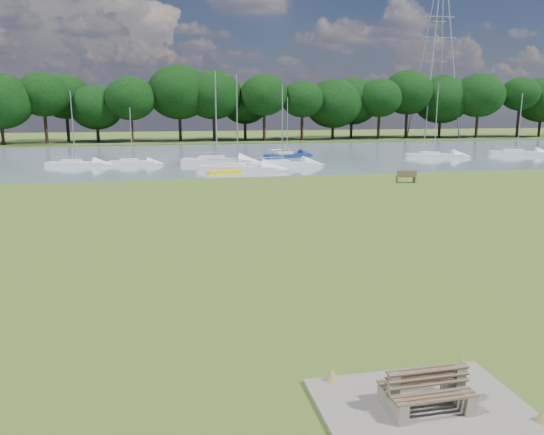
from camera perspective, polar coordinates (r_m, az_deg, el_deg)
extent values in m
plane|color=olive|center=(24.08, 0.48, -2.61)|extent=(220.00, 220.00, 0.00)
cube|color=gray|center=(65.25, -7.47, 6.49)|extent=(220.00, 40.00, 0.10)
cube|color=#4C6626|center=(95.10, -8.91, 8.12)|extent=(220.00, 20.00, 0.40)
cube|color=gray|center=(11.73, 16.13, -19.27)|extent=(4.20, 3.20, 0.10)
cube|color=gray|center=(11.31, 12.86, -18.84)|extent=(0.22, 1.00, 0.42)
cube|color=gray|center=(11.12, 12.95, -17.15)|extent=(0.21, 0.17, 0.52)
cube|color=gray|center=(11.94, 19.36, -17.49)|extent=(0.22, 1.00, 0.42)
cube|color=gray|center=(11.76, 19.49, -15.86)|extent=(0.21, 0.17, 0.52)
cube|color=brown|center=(11.26, 17.08, -17.94)|extent=(1.72, 0.41, 0.04)
cube|color=brown|center=(11.30, 16.55, -16.13)|extent=(1.72, 0.15, 0.42)
cube|color=brown|center=(11.74, 15.51, -16.54)|extent=(1.72, 0.41, 0.04)
cube|color=brown|center=(11.42, 16.17, -15.80)|extent=(1.72, 0.15, 0.42)
cube|color=brown|center=(43.76, 13.29, 3.98)|extent=(0.17, 0.50, 0.50)
cube|color=brown|center=(44.16, 15.05, 3.96)|extent=(0.17, 0.50, 0.50)
cube|color=brown|center=(43.92, 14.19, 4.29)|extent=(1.68, 0.75, 0.05)
cube|color=brown|center=(43.68, 14.29, 4.59)|extent=(1.61, 0.32, 0.49)
cube|color=yellow|center=(48.28, -5.19, 4.91)|extent=(3.18, 1.50, 0.31)
cylinder|color=#92979F|center=(102.80, 16.81, 15.91)|extent=(0.24, 0.24, 27.81)
cylinder|color=#92979F|center=(105.06, 19.12, 15.67)|extent=(0.24, 0.24, 27.81)
cylinder|color=#92979F|center=(106.92, 15.58, 15.81)|extent=(0.24, 0.24, 27.81)
cylinder|color=#92979F|center=(109.10, 17.83, 15.59)|extent=(0.24, 0.24, 27.81)
cube|color=#92979F|center=(106.34, 17.48, 17.98)|extent=(6.98, 0.15, 0.15)
cube|color=#92979F|center=(106.82, 17.61, 19.91)|extent=(5.78, 0.15, 0.15)
cylinder|color=black|center=(92.62, -23.34, 8.65)|extent=(0.56, 0.56, 4.26)
ellipsoid|color=black|center=(92.56, -23.61, 11.86)|extent=(7.82, 7.82, 6.64)
cylinder|color=black|center=(91.51, -19.00, 9.04)|extent=(0.56, 0.56, 4.58)
ellipsoid|color=black|center=(91.46, -19.24, 12.54)|extent=(8.93, 8.93, 7.59)
cylinder|color=black|center=(90.95, -14.55, 8.98)|extent=(0.56, 0.56, 3.62)
ellipsoid|color=black|center=(90.87, -14.70, 11.77)|extent=(10.05, 10.05, 8.54)
cylinder|color=black|center=(90.91, -10.09, 9.28)|extent=(0.56, 0.56, 3.94)
ellipsoid|color=black|center=(90.83, -10.20, 12.31)|extent=(7.82, 7.82, 6.64)
cylinder|color=black|center=(91.40, -5.65, 9.52)|extent=(0.56, 0.56, 4.26)
ellipsoid|color=black|center=(91.34, -5.72, 12.78)|extent=(8.93, 8.93, 7.59)
cylinder|color=black|center=(92.42, -1.27, 9.70)|extent=(0.56, 0.56, 4.58)
ellipsoid|color=black|center=(92.37, -1.29, 13.17)|extent=(10.05, 10.05, 8.54)
cylinder|color=black|center=(93.98, 2.99, 9.42)|extent=(0.56, 0.56, 3.62)
ellipsoid|color=black|center=(93.89, 3.02, 12.12)|extent=(7.82, 7.82, 6.64)
cylinder|color=black|center=(96.00, 7.09, 9.50)|extent=(0.56, 0.56, 3.94)
ellipsoid|color=black|center=(95.92, 7.16, 12.37)|extent=(8.93, 8.93, 7.59)
cylinder|color=black|center=(98.47, 11.00, 9.53)|extent=(0.56, 0.56, 4.26)
ellipsoid|color=black|center=(98.41, 11.12, 12.55)|extent=(10.05, 10.05, 8.54)
cylinder|color=black|center=(101.37, 14.71, 9.51)|extent=(0.56, 0.56, 4.58)
ellipsoid|color=black|center=(101.33, 14.88, 12.67)|extent=(7.82, 7.82, 6.64)
cylinder|color=black|center=(104.69, 18.17, 9.11)|extent=(0.56, 0.56, 3.62)
ellipsoid|color=black|center=(104.61, 18.33, 11.52)|extent=(8.93, 8.93, 7.59)
cylinder|color=black|center=(108.33, 21.43, 9.04)|extent=(0.56, 0.56, 3.94)
ellipsoid|color=black|center=(108.26, 21.62, 11.58)|extent=(10.05, 10.05, 8.54)
cylinder|color=black|center=(112.29, 24.47, 8.96)|extent=(0.56, 0.56, 4.26)
ellipsoid|color=black|center=(112.24, 24.70, 11.60)|extent=(7.82, 7.82, 6.64)
cube|color=silver|center=(57.68, -20.38, 5.50)|extent=(5.87, 2.49, 0.60)
cube|color=silver|center=(57.78, -20.84, 5.84)|extent=(2.17, 1.56, 0.39)
cylinder|color=#A5A8AD|center=(57.43, -20.64, 9.12)|extent=(0.10, 0.10, 7.06)
cube|color=silver|center=(56.27, -5.94, 6.13)|extent=(7.58, 3.99, 0.79)
cube|color=silver|center=(56.33, -6.54, 6.61)|extent=(2.90, 2.25, 0.51)
cylinder|color=#A5A8AD|center=(56.00, -6.04, 10.83)|extent=(0.14, 0.14, 8.88)
cube|color=silver|center=(57.06, -14.77, 5.79)|extent=(5.05, 2.32, 0.60)
cube|color=silver|center=(57.12, -15.17, 6.14)|extent=(1.89, 1.39, 0.38)
cylinder|color=#A5A8AD|center=(56.84, -14.92, 8.64)|extent=(0.10, 0.10, 5.44)
cube|color=navy|center=(63.16, 1.64, 6.74)|extent=(5.78, 3.10, 0.64)
cube|color=silver|center=(62.90, 1.29, 7.08)|extent=(2.22, 1.74, 0.41)
cylinder|color=#A5A8AD|center=(62.94, 1.66, 9.84)|extent=(0.11, 0.11, 6.55)
cube|color=silver|center=(66.15, 17.04, 6.46)|extent=(6.75, 3.57, 0.63)
cube|color=silver|center=(66.00, 16.62, 6.81)|extent=(2.58, 2.01, 0.40)
cylinder|color=#A5A8AD|center=(65.92, 17.26, 10.08)|extent=(0.11, 0.11, 8.09)
cube|color=silver|center=(73.19, 24.86, 6.37)|extent=(6.66, 4.28, 0.66)
cube|color=silver|center=(73.05, 24.49, 6.71)|extent=(2.65, 2.22, 0.42)
cylinder|color=#A5A8AD|center=(73.00, 25.11, 9.23)|extent=(0.11, 0.11, 7.06)
cube|color=silver|center=(52.93, 1.10, 5.76)|extent=(6.91, 2.37, 0.65)
cube|color=silver|center=(52.73, 0.53, 6.17)|extent=(2.48, 1.66, 0.42)
cylinder|color=#A5A8AD|center=(52.65, 1.12, 10.11)|extent=(0.11, 0.11, 7.75)
cube|color=silver|center=(50.12, -3.71, 5.41)|extent=(7.65, 4.39, 0.68)
cube|color=silver|center=(50.19, -4.38, 5.88)|extent=(2.98, 2.39, 0.44)
cylinder|color=#A5A8AD|center=(49.82, -3.78, 10.38)|extent=(0.12, 0.12, 8.40)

